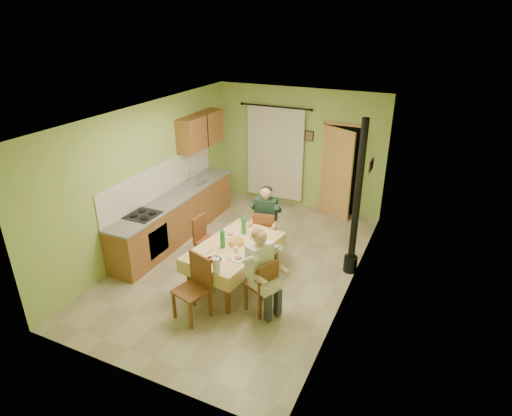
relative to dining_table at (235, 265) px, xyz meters
The scene contains 17 objects.
floor 0.76m from the dining_table, 106.55° to the left, with size 4.00×6.00×0.01m, color tan.
room_shell 1.58m from the dining_table, 106.55° to the left, with size 4.04×6.04×2.82m.
kitchen_run 2.16m from the dining_table, 151.53° to the left, with size 0.64×3.64×1.56m.
upper_cabinets 3.45m from the dining_table, 130.77° to the left, with size 0.35×1.40×0.70m, color brown.
curtain 3.71m from the dining_table, 101.79° to the left, with size 1.70×0.07×2.22m.
doorway 3.67m from the dining_table, 76.53° to the left, with size 0.96×0.44×2.15m.
dining_table is the anchor object (origin of this frame).
tableware 0.46m from the dining_table, 84.90° to the right, with size 0.73×1.63×0.33m.
chair_far 1.08m from the dining_table, 84.67° to the left, with size 0.47×0.47×0.96m.
chair_near 1.07m from the dining_table, 99.30° to the right, with size 0.56×0.56×1.02m.
chair_right 0.88m from the dining_table, 34.33° to the right, with size 0.51×0.51×0.94m.
chair_left 0.83m from the dining_table, 154.39° to the left, with size 0.41×0.41×0.95m.
man_far 1.19m from the dining_table, 84.86° to the left, with size 0.62×0.52×1.39m.
man_right 0.99m from the dining_table, 34.48° to the right, with size 0.60×0.65×1.39m.
stove_flue 2.20m from the dining_table, 35.60° to the left, with size 0.24×0.24×2.80m.
picture_back 3.85m from the dining_table, 88.99° to the left, with size 0.19×0.03×0.23m, color black.
picture_right 2.95m from the dining_table, 45.69° to the left, with size 0.03×0.31×0.21m, color brown.
Camera 1 is at (3.13, -6.11, 4.29)m, focal length 30.00 mm.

